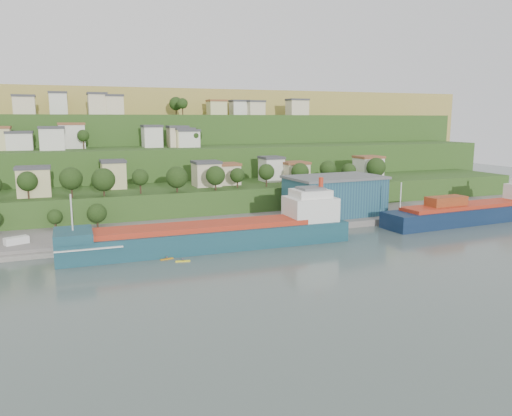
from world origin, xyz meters
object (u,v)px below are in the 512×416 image
kayak_orange (167,258)px  warehouse (335,195)px  caravan (17,242)px  cargo_ship_near (219,236)px  cargo_ship_far (478,213)px

kayak_orange → warehouse: bearing=11.6°
warehouse → caravan: 95.52m
cargo_ship_near → kayak_orange: cargo_ship_near is taller
cargo_ship_near → kayak_orange: size_ratio=23.01×
cargo_ship_far → warehouse: 47.46m
caravan → kayak_orange: size_ratio=1.73×
warehouse → caravan: (-95.20, -5.19, -5.91)m
cargo_ship_near → cargo_ship_far: 89.32m
cargo_ship_far → cargo_ship_near: bearing=177.9°
caravan → cargo_ship_near: bearing=-39.9°
warehouse → kayak_orange: warehouse is taller
cargo_ship_near → caravan: size_ratio=13.29×
cargo_ship_near → caravan: 51.32m
warehouse → caravan: size_ratio=5.64×
caravan → kayak_orange: 39.98m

